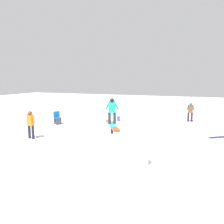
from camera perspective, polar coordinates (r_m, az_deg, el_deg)
The scene contains 10 objects.
ground_plane at distance 10.75m, azimuth -0.00°, elevation -8.01°, with size 60.00×60.00×0.00m, color white.
rail_feature at distance 10.56m, azimuth -0.00°, elevation -3.99°, with size 2.31×1.55×0.92m.
snow_kicker_ramp at distance 8.60m, azimuth 2.63°, elevation -9.64°, with size 1.80×1.50×0.78m, color white.
main_rider_on_rail at distance 10.42m, azimuth -0.00°, elevation 0.07°, with size 1.36×0.81×1.27m.
bystander_orange at distance 12.01m, azimuth -20.48°, elevation -2.76°, with size 0.23×0.61×1.46m.
bystander_brown at distance 16.71m, azimuth 19.78°, elevation 0.21°, with size 0.23×0.57×1.37m.
loose_snowboard_white at distance 13.48m, azimuth 0.59°, elevation -4.51°, with size 1.40×0.28×0.02m, color white.
loose_snowboard_navy at distance 13.07m, azimuth 26.56°, elevation -5.87°, with size 1.40×0.28×0.02m, color navy.
folding_chair at distance 15.38m, azimuth -14.07°, elevation -1.59°, with size 0.61×0.61×0.88m.
backpack_on_snow at distance 16.08m, azimuth 1.70°, elevation -1.76°, with size 0.30×0.22×0.34m, color blue.
Camera 1 is at (-9.62, -3.68, 3.10)m, focal length 35.00 mm.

